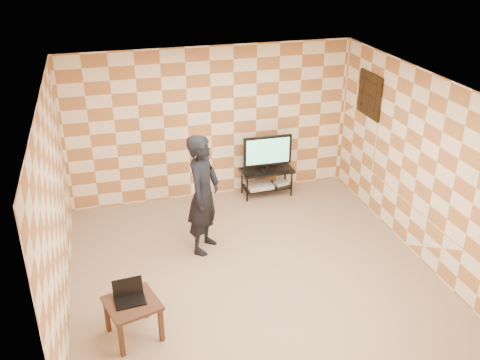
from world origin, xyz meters
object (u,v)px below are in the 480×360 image
at_px(tv, 267,152).
at_px(side_table, 133,308).
at_px(person, 203,194).
at_px(tv_stand, 267,176).

bearing_deg(tv, side_table, -130.52).
distance_m(side_table, person, 2.12).
bearing_deg(person, tv_stand, -10.87).
bearing_deg(tv, person, -134.99).
bearing_deg(tv_stand, tv, -89.26).
height_order(side_table, person, person).
bearing_deg(side_table, tv, 49.48).
height_order(tv_stand, person, person).
relative_size(tv_stand, person, 0.51).
height_order(tv, person, person).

